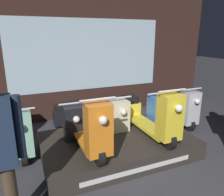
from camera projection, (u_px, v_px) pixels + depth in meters
The scene contains 9 objects.
shop_wall_back at pixel (88, 53), 5.36m from camera, with size 6.87×0.09×3.20m.
display_platform at pixel (117, 145), 3.85m from camera, with size 2.56×1.56×0.30m.
scooter_display_left at pixel (86, 125), 3.42m from camera, with size 0.48×1.70×0.95m.
scooter_display_right at pixel (149, 115), 3.85m from camera, with size 0.48×1.70×0.95m.
scooter_backrow_0 at pixel (22, 131), 3.95m from camera, with size 0.48×1.70×0.95m.
scooter_backrow_1 at pixel (68, 124), 4.26m from camera, with size 0.48×1.70×0.95m.
scooter_backrow_2 at pixel (108, 117), 4.58m from camera, with size 0.48×1.70×0.95m.
scooter_backrow_3 at pixel (142, 112), 4.89m from camera, with size 0.48×1.70×0.95m.
scooter_backrow_4 at pixel (173, 107), 5.21m from camera, with size 0.48×1.70×0.95m.
Camera 1 is at (-1.59, -1.70, 2.02)m, focal length 35.00 mm.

